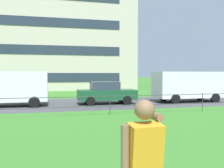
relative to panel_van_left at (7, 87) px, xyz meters
The scene contains 6 objects.
street_strip 3.23m from the panel_van_left, ahead, with size 80.00×7.35×0.01m, color #424247.
park_fence 5.60m from the panel_van_left, 58.27° to the right, with size 37.35×0.04×1.00m.
panel_van_left is the anchor object (origin of this frame).
car_dark_green_far_left 6.45m from the panel_van_left, ahead, with size 4.04×1.89×1.54m.
panel_van_far_right 12.61m from the panel_van_left, ahead, with size 5.02×2.13×2.24m.
apartment_building_background 21.62m from the panel_van_left, 95.08° to the left, with size 31.34×11.63×20.21m.
Camera 1 is at (-0.32, 0.48, 2.08)m, focal length 40.46 mm.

